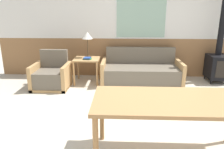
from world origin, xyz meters
The scene contains 9 objects.
ground_plane centered at (0.00, 0.00, 0.00)m, with size 16.00×16.00×0.00m, color beige.
wall_back centered at (0.00, 2.63, 1.36)m, with size 7.20×0.09×2.70m.
couch centered at (0.09, 2.02, 0.25)m, with size 1.87×0.88×0.81m.
armchair centered at (-1.95, 1.60, 0.25)m, with size 0.79×0.73×0.82m.
side_table centered at (-1.20, 2.01, 0.50)m, with size 0.59×0.59×0.60m.
table_lamp centered at (-1.19, 2.11, 1.09)m, with size 0.24×0.24×0.61m.
book_stack centered at (-1.17, 1.90, 0.62)m, with size 0.19×0.17×0.05m.
dining_table centered at (0.20, -0.77, 0.67)m, with size 1.79×0.82×0.75m.
wood_stove centered at (1.95, 2.20, 0.64)m, with size 0.47×0.53×2.56m.
Camera 1 is at (-0.38, -3.04, 1.70)m, focal length 35.00 mm.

